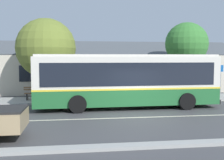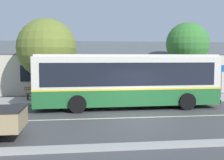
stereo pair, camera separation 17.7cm
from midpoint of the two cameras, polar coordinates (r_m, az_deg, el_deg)
The scene contains 10 objects.
ground_plane at distance 14.58m, azimuth 6.07°, elevation -7.58°, with size 300.00×300.00×0.00m, color #424244.
sidewalk_far at distance 20.36m, azimuth 2.13°, elevation -3.90°, with size 60.00×3.00×0.15m, color #9E9E99.
curb_near at distance 10.15m, azimuth 12.48°, elevation -12.69°, with size 60.00×0.50×0.12m, color #9E9E99.
lane_divider_stripe at distance 14.58m, azimuth 6.07°, elevation -7.56°, with size 60.00×0.16×0.01m, color beige.
community_building at distance 27.63m, azimuth 0.81°, elevation 1.81°, with size 22.64×8.43×5.68m.
transit_bus at distance 17.11m, azimuth 3.29°, elevation 0.13°, with size 11.08×2.93×3.25m.
bench_by_building at distance 20.12m, azimuth -14.45°, elevation -2.70°, with size 1.84×0.51×0.94m.
street_tree_primary at distance 22.73m, azimuth 15.37°, elevation 6.86°, with size 3.31×3.31×5.81m.
street_tree_secondary at distance 20.87m, azimuth -12.58°, elevation 5.96°, with size 4.27×4.27×5.89m.
bus_stop_sign at distance 21.61m, azimuth 21.58°, elevation 0.45°, with size 0.36×0.07×2.40m.
Camera 2 is at (-3.25, -13.88, 3.04)m, focal length 45.00 mm.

